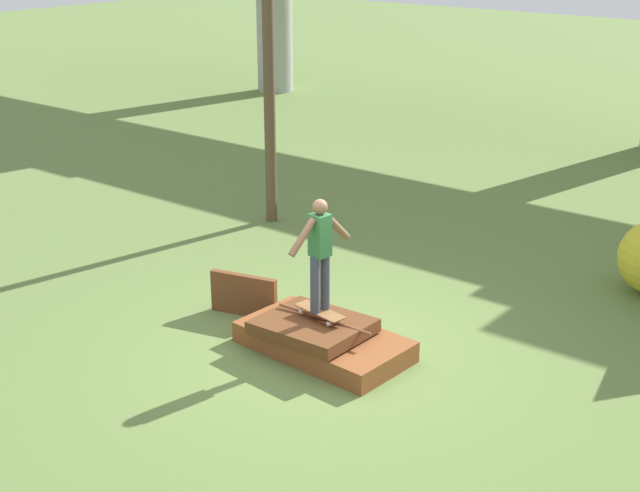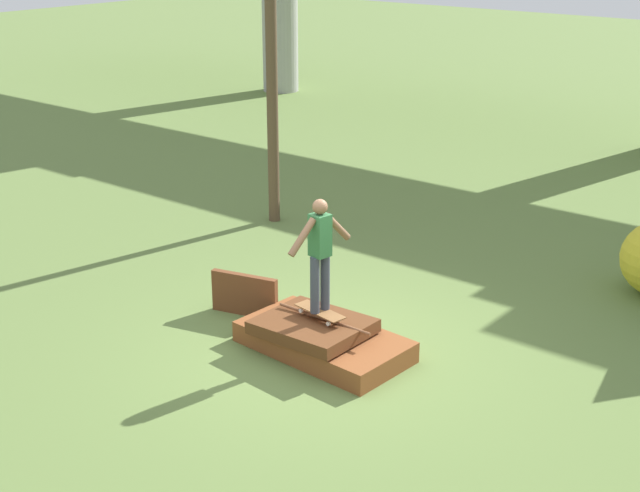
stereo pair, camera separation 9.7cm
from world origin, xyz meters
The scene contains 5 objects.
ground_plane centered at (0.00, 0.00, 0.00)m, with size 80.00×80.00×0.00m, color olive.
scrap_pile centered at (-0.03, -0.02, 0.19)m, with size 2.23×1.28×0.48m.
scrap_plank_loose centered at (-1.55, 0.20, 0.30)m, with size 0.98×0.34×0.60m.
skateboard centered at (-0.04, -0.02, 0.55)m, with size 0.76×0.34×0.09m.
skater centered at (-0.04, -0.02, 1.40)m, with size 0.25×1.00×1.46m.
Camera 1 is at (6.22, -8.05, 5.25)m, focal length 50.00 mm.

